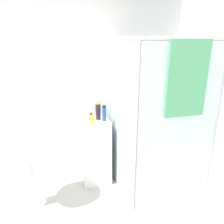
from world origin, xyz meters
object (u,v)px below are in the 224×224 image
object	(u,v)px
soap_dispenser	(91,119)
shampoo_bottle_blue	(104,114)
shampoo_bottle_tall_black	(98,111)
sink	(34,156)

from	to	relation	value
soap_dispenser	shampoo_bottle_blue	world-z (taller)	shampoo_bottle_blue
soap_dispenser	shampoo_bottle_tall_black	size ratio (longest dim) A/B	0.60
shampoo_bottle_tall_black	sink	bearing A→B (deg)	-157.16
soap_dispenser	shampoo_bottle_tall_black	xyz separation A→B (m)	(0.11, 0.11, 0.06)
sink	soap_dispenser	size ratio (longest dim) A/B	7.05
soap_dispenser	shampoo_bottle_tall_black	bearing A→B (deg)	44.44
soap_dispenser	shampoo_bottle_blue	bearing A→B (deg)	10.89
soap_dispenser	shampoo_bottle_tall_black	world-z (taller)	shampoo_bottle_tall_black
sink	soap_dispenser	xyz separation A→B (m)	(0.70, 0.23, 0.31)
sink	soap_dispenser	distance (m)	0.80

